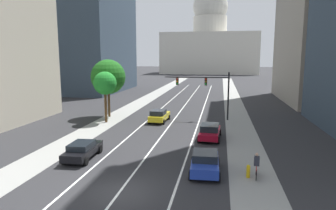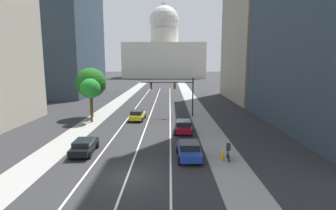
% 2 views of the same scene
% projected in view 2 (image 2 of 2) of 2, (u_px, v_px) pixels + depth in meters
% --- Properties ---
extents(ground_plane, '(400.00, 400.00, 0.00)m').
position_uv_depth(ground_plane, '(156.00, 101.00, 59.33)').
color(ground_plane, '#2B2B2D').
extents(sidewalk_left, '(3.26, 130.00, 0.01)m').
position_uv_depth(sidewalk_left, '(115.00, 104.00, 54.44)').
color(sidewalk_left, gray).
rests_on(sidewalk_left, ground).
extents(sidewalk_right, '(3.26, 130.00, 0.01)m').
position_uv_depth(sidewalk_right, '(194.00, 104.00, 54.34)').
color(sidewalk_right, gray).
rests_on(sidewalk_right, ground).
extents(lane_stripe_left, '(0.16, 90.00, 0.01)m').
position_uv_depth(lane_stripe_left, '(131.00, 114.00, 44.54)').
color(lane_stripe_left, white).
rests_on(lane_stripe_left, ground).
extents(lane_stripe_center, '(0.16, 90.00, 0.01)m').
position_uv_depth(lane_stripe_center, '(151.00, 114.00, 44.52)').
color(lane_stripe_center, white).
rests_on(lane_stripe_center, ground).
extents(lane_stripe_right, '(0.16, 90.00, 0.01)m').
position_uv_depth(lane_stripe_right, '(170.00, 114.00, 44.49)').
color(lane_stripe_right, white).
rests_on(lane_stripe_right, ground).
extents(office_tower_far_right, '(19.82, 24.91, 35.94)m').
position_uv_depth(office_tower_far_right, '(276.00, 20.00, 58.54)').
color(office_tower_far_right, '#9E9384').
rests_on(office_tower_far_right, ground).
extents(capitol_building, '(45.53, 24.02, 41.51)m').
position_uv_depth(capitol_building, '(164.00, 52.00, 151.41)').
color(capitol_building, beige).
rests_on(capitol_building, ground).
extents(car_crimson, '(2.26, 4.68, 1.50)m').
position_uv_depth(car_crimson, '(184.00, 126.00, 32.46)').
color(car_crimson, maroon).
rests_on(car_crimson, ground).
extents(car_black, '(2.10, 4.58, 1.35)m').
position_uv_depth(car_black, '(84.00, 146.00, 24.95)').
color(car_black, black).
rests_on(car_black, ground).
extents(car_yellow, '(2.22, 4.49, 1.56)m').
position_uv_depth(car_yellow, '(137.00, 115.00, 39.40)').
color(car_yellow, yellow).
rests_on(car_yellow, ground).
extents(car_blue, '(2.19, 4.22, 1.52)m').
position_uv_depth(car_blue, '(189.00, 150.00, 23.51)').
color(car_blue, '#1E389E').
rests_on(car_blue, ground).
extents(traffic_signal_mast, '(8.36, 0.39, 6.17)m').
position_uv_depth(traffic_signal_mast, '(176.00, 90.00, 41.46)').
color(traffic_signal_mast, black).
rests_on(traffic_signal_mast, ground).
extents(fire_hydrant, '(0.26, 0.35, 0.91)m').
position_uv_depth(fire_hydrant, '(222.00, 155.00, 23.19)').
color(fire_hydrant, yellow).
rests_on(fire_hydrant, ground).
extents(cyclist, '(0.39, 1.70, 1.72)m').
position_uv_depth(cyclist, '(228.00, 151.00, 23.22)').
color(cyclist, black).
rests_on(cyclist, ground).
extents(street_tree_mid_left, '(2.85, 2.85, 6.32)m').
position_uv_depth(street_tree_mid_left, '(90.00, 89.00, 37.45)').
color(street_tree_mid_left, '#51381E').
rests_on(street_tree_mid_left, ground).
extents(street_tree_near_left, '(4.63, 4.63, 7.76)m').
position_uv_depth(street_tree_near_left, '(91.00, 83.00, 40.84)').
color(street_tree_near_left, '#51381E').
rests_on(street_tree_near_left, ground).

